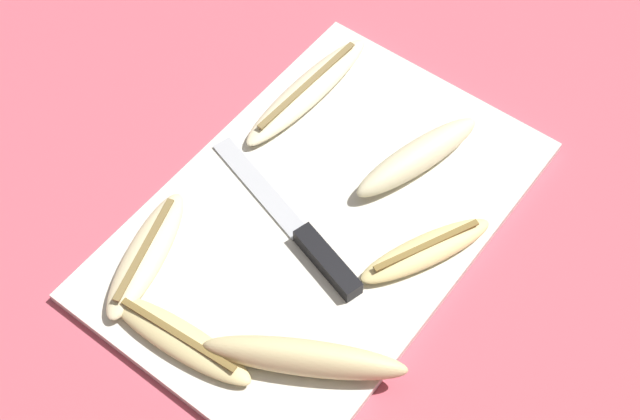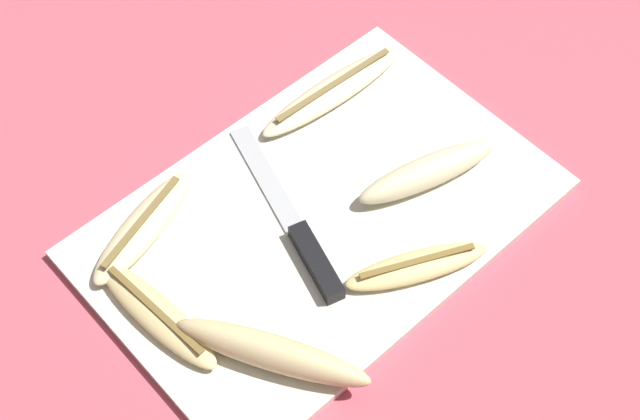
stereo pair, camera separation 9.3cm
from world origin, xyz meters
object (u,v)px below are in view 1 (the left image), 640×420
object	(u,v)px
banana_golden_short	(426,250)
banana_spotted_left	(179,339)
knife	(311,243)
banana_pale_long	(417,157)
banana_mellow_near	(305,358)
banana_bright_far	(308,90)
banana_cream_curved	(146,254)

from	to	relation	value
banana_golden_short	banana_spotted_left	bearing A→B (deg)	149.33
knife	banana_spotted_left	world-z (taller)	banana_spotted_left
banana_pale_long	banana_golden_short	xyz separation A→B (m)	(-0.09, -0.07, -0.01)
banana_pale_long	banana_spotted_left	size ratio (longest dim) A/B	1.00
banana_mellow_near	banana_golden_short	bearing A→B (deg)	-7.69
knife	banana_bright_far	size ratio (longest dim) A/B	1.15
banana_mellow_near	banana_spotted_left	bearing A→B (deg)	116.01
knife	banana_mellow_near	bearing A→B (deg)	-128.74
banana_bright_far	banana_pale_long	bearing A→B (deg)	-92.69
banana_bright_far	banana_cream_curved	bearing A→B (deg)	-179.18
banana_bright_far	banana_spotted_left	size ratio (longest dim) A/B	1.22
banana_cream_curved	banana_mellow_near	size ratio (longest dim) A/B	0.87
banana_mellow_near	banana_pale_long	size ratio (longest dim) A/B	1.09
banana_mellow_near	banana_pale_long	distance (m)	0.26
banana_spotted_left	banana_cream_curved	bearing A→B (deg)	61.22
knife	banana_pale_long	world-z (taller)	banana_pale_long
knife	banana_golden_short	distance (m)	0.12
banana_pale_long	knife	bearing A→B (deg)	169.49
banana_cream_curved	banana_golden_short	bearing A→B (deg)	-51.71
banana_cream_curved	banana_mellow_near	bearing A→B (deg)	-88.64
banana_mellow_near	banana_golden_short	distance (m)	0.17
banana_golden_short	knife	bearing A→B (deg)	122.48
knife	banana_pale_long	bearing A→B (deg)	5.61
banana_bright_far	banana_cream_curved	world-z (taller)	banana_cream_curved
knife	banana_spotted_left	bearing A→B (deg)	-175.82
banana_cream_curved	banana_pale_long	distance (m)	0.31
banana_bright_far	banana_golden_short	world-z (taller)	same
knife	banana_pale_long	xyz separation A→B (m)	(0.15, -0.03, 0.01)
banana_golden_short	banana_spotted_left	size ratio (longest dim) A/B	0.90
knife	banana_golden_short	bearing A→B (deg)	-41.40
banana_bright_far	banana_mellow_near	bearing A→B (deg)	-142.76
banana_mellow_near	banana_pale_long	world-z (taller)	banana_mellow_near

